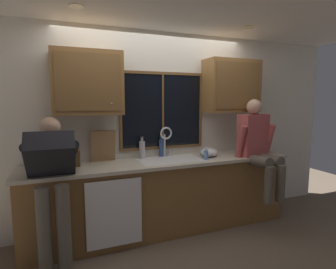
% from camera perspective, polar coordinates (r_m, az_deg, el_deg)
% --- Properties ---
extents(back_wall, '(5.71, 0.12, 2.55)m').
position_cam_1_polar(back_wall, '(3.67, -2.81, 1.12)').
color(back_wall, silver).
rests_on(back_wall, floor).
extents(ceiling_downlight_left, '(0.14, 0.14, 0.01)m').
position_cam_1_polar(ceiling_downlight_left, '(2.94, -18.74, 24.24)').
color(ceiling_downlight_left, '#FFEAB2').
extents(ceiling_downlight_right, '(0.14, 0.14, 0.01)m').
position_cam_1_polar(ceiling_downlight_right, '(3.64, 16.81, 20.88)').
color(ceiling_downlight_right, '#FFEAB2').
extents(window_glass, '(1.10, 0.02, 0.95)m').
position_cam_1_polar(window_glass, '(3.62, -1.15, 5.00)').
color(window_glass, black).
extents(window_frame_top, '(1.17, 0.02, 0.04)m').
position_cam_1_polar(window_frame_top, '(3.63, -1.12, 12.80)').
color(window_frame_top, brown).
extents(window_frame_bottom, '(1.17, 0.02, 0.04)m').
position_cam_1_polar(window_frame_bottom, '(3.66, -1.08, -2.72)').
color(window_frame_bottom, brown).
extents(window_frame_left, '(0.04, 0.02, 0.95)m').
position_cam_1_polar(window_frame_left, '(3.45, -9.98, 4.78)').
color(window_frame_left, brown).
extents(window_frame_right, '(0.03, 0.02, 0.95)m').
position_cam_1_polar(window_frame_right, '(3.85, 6.88, 5.09)').
color(window_frame_right, brown).
extents(window_mullion_center, '(0.02, 0.02, 0.95)m').
position_cam_1_polar(window_mullion_center, '(3.61, -1.09, 5.00)').
color(window_mullion_center, brown).
extents(lower_cabinet_run, '(3.31, 0.58, 0.88)m').
position_cam_1_polar(lower_cabinet_run, '(3.54, -0.86, -13.02)').
color(lower_cabinet_run, brown).
rests_on(lower_cabinet_run, floor).
extents(countertop, '(3.37, 0.62, 0.04)m').
position_cam_1_polar(countertop, '(3.39, -0.75, -5.82)').
color(countertop, beige).
rests_on(countertop, lower_cabinet_run).
extents(dishwasher_front, '(0.60, 0.02, 0.74)m').
position_cam_1_polar(dishwasher_front, '(3.08, -11.21, -16.02)').
color(dishwasher_front, white).
extents(upper_cabinet_left, '(0.77, 0.36, 0.72)m').
position_cam_1_polar(upper_cabinet_left, '(3.25, -16.59, 10.36)').
color(upper_cabinet_left, olive).
extents(upper_cabinet_right, '(0.77, 0.36, 0.72)m').
position_cam_1_polar(upper_cabinet_right, '(3.93, 13.23, 9.88)').
color(upper_cabinet_right, olive).
extents(sink, '(0.80, 0.46, 0.21)m').
position_cam_1_polar(sink, '(3.45, 0.58, -6.92)').
color(sink, silver).
rests_on(sink, lower_cabinet_run).
extents(faucet, '(0.18, 0.09, 0.40)m').
position_cam_1_polar(faucet, '(3.55, -0.40, -0.74)').
color(faucet, silver).
rests_on(faucet, countertop).
extents(person_standing, '(0.53, 0.72, 1.49)m').
position_cam_1_polar(person_standing, '(2.91, -23.26, -7.88)').
color(person_standing, '#595147').
rests_on(person_standing, floor).
extents(person_sitting_on_counter, '(0.54, 0.62, 1.26)m').
position_cam_1_polar(person_sitting_on_counter, '(3.74, 18.38, -1.78)').
color(person_sitting_on_counter, '#595147').
rests_on(person_sitting_on_counter, countertop).
extents(knife_block, '(0.12, 0.18, 0.32)m').
position_cam_1_polar(knife_block, '(3.23, -19.17, -4.55)').
color(knife_block, brown).
rests_on(knife_block, countertop).
extents(cutting_board, '(0.30, 0.10, 0.39)m').
position_cam_1_polar(cutting_board, '(3.38, -13.53, -2.38)').
color(cutting_board, '#997047').
rests_on(cutting_board, countertop).
extents(mixing_bowl, '(0.24, 0.24, 0.12)m').
position_cam_1_polar(mixing_bowl, '(3.66, 8.56, -3.74)').
color(mixing_bowl, silver).
rests_on(mixing_bowl, countertop).
extents(soap_dispenser, '(0.06, 0.07, 0.16)m').
position_cam_1_polar(soap_dispenser, '(3.47, 8.02, -4.20)').
color(soap_dispenser, '#668CCC').
rests_on(soap_dispenser, countertop).
extents(bottle_green_glass, '(0.06, 0.06, 0.29)m').
position_cam_1_polar(bottle_green_glass, '(3.60, -1.45, -2.77)').
color(bottle_green_glass, '#334C8C').
rests_on(bottle_green_glass, countertop).
extents(bottle_tall_clear, '(0.07, 0.07, 0.29)m').
position_cam_1_polar(bottle_tall_clear, '(3.50, -5.49, -3.11)').
color(bottle_tall_clear, '#B7B7BC').
rests_on(bottle_tall_clear, countertop).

